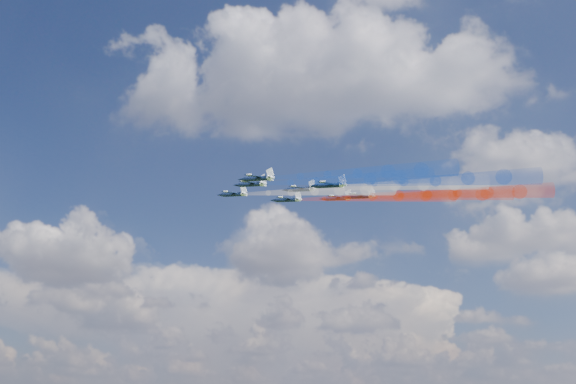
# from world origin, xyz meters

# --- Properties ---
(jet_lead) EXTENTS (13.18, 12.09, 5.36)m
(jet_lead) POSITION_xyz_m (-28.50, -11.37, 127.66)
(jet_lead) COLOR black
(trail_lead) EXTENTS (39.86, 19.47, 10.13)m
(trail_lead) POSITION_xyz_m (-5.18, -20.95, 123.84)
(trail_lead) COLOR white
(jet_inner_left) EXTENTS (13.18, 12.09, 5.36)m
(jet_inner_left) POSITION_xyz_m (-20.20, -24.18, 125.54)
(jet_inner_left) COLOR black
(trail_inner_left) EXTENTS (39.86, 19.47, 10.13)m
(trail_inner_left) POSITION_xyz_m (3.13, -33.77, 121.71)
(trail_inner_left) COLOR blue
(jet_inner_right) EXTENTS (13.18, 12.09, 5.36)m
(jet_inner_right) POSITION_xyz_m (-15.14, -6.30, 126.86)
(jet_inner_right) COLOR black
(trail_inner_right) EXTENTS (39.86, 19.47, 10.13)m
(trail_inner_right) POSITION_xyz_m (8.19, -15.89, 123.04)
(trail_inner_right) COLOR red
(jet_outer_left) EXTENTS (13.18, 12.09, 5.36)m
(jet_outer_left) POSITION_xyz_m (-15.80, -35.14, 122.91)
(jet_outer_left) COLOR black
(trail_outer_left) EXTENTS (39.86, 19.47, 10.13)m
(trail_outer_left) POSITION_xyz_m (7.53, -44.73, 119.08)
(trail_outer_left) COLOR blue
(jet_center_third) EXTENTS (13.18, 12.09, 5.36)m
(jet_center_third) POSITION_xyz_m (-9.11, -19.32, 125.10)
(jet_center_third) COLOR black
(trail_center_third) EXTENTS (39.86, 19.47, 10.13)m
(trail_center_third) POSITION_xyz_m (14.22, -28.90, 121.27)
(trail_center_third) COLOR white
(jet_outer_right) EXTENTS (13.18, 12.09, 5.36)m
(jet_outer_right) POSITION_xyz_m (-2.28, -3.02, 127.44)
(jet_outer_right) COLOR black
(trail_outer_right) EXTENTS (39.86, 19.47, 10.13)m
(trail_outer_right) POSITION_xyz_m (21.04, -12.60, 123.61)
(trail_outer_right) COLOR red
(jet_rear_left) EXTENTS (13.18, 12.09, 5.36)m
(jet_rear_left) POSITION_xyz_m (-0.42, -30.07, 121.91)
(jet_rear_left) COLOR black
(trail_rear_left) EXTENTS (39.86, 19.47, 10.13)m
(trail_rear_left) POSITION_xyz_m (22.91, -39.65, 118.08)
(trail_rear_left) COLOR blue
(jet_rear_right) EXTENTS (13.18, 12.09, 5.36)m
(jet_rear_right) POSITION_xyz_m (4.54, -13.21, 124.31)
(jet_rear_right) COLOR black
(trail_rear_right) EXTENTS (39.86, 19.47, 10.13)m
(trail_rear_right) POSITION_xyz_m (27.87, -22.79, 120.48)
(trail_rear_right) COLOR red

